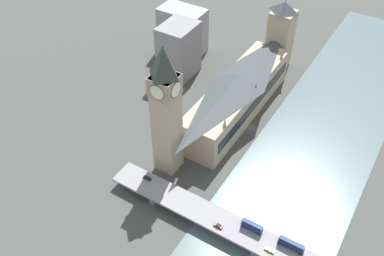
{
  "coord_description": "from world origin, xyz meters",
  "views": [
    {
      "loc": [
        -69.37,
        180.97,
        174.2
      ],
      "look_at": [
        19.25,
        37.91,
        20.54
      ],
      "focal_mm": 40.0,
      "sensor_mm": 36.0,
      "label": 1
    }
  ],
  "objects_px": {
    "parliament_hall": "(238,94)",
    "double_decker_bus_rear": "(252,226)",
    "road_bridge": "(259,241)",
    "victoria_tower": "(280,36)",
    "car_southbound_mid": "(270,250)",
    "car_northbound_lead": "(218,226)",
    "clock_tower": "(166,109)",
    "double_decker_bus_lead": "(291,244)",
    "car_northbound_mid": "(147,178)"
  },
  "relations": [
    {
      "from": "double_decker_bus_rear",
      "to": "car_southbound_mid",
      "type": "distance_m",
      "value": 13.28
    },
    {
      "from": "parliament_hall",
      "to": "car_northbound_mid",
      "type": "xyz_separation_m",
      "value": [
        11.74,
        77.82,
        -7.85
      ]
    },
    {
      "from": "road_bridge",
      "to": "double_decker_bus_rear",
      "type": "xyz_separation_m",
      "value": [
        5.6,
        -3.18,
        3.75
      ]
    },
    {
      "from": "parliament_hall",
      "to": "double_decker_bus_lead",
      "type": "xyz_separation_m",
      "value": [
        -66.45,
        76.78,
        -5.93
      ]
    },
    {
      "from": "clock_tower",
      "to": "road_bridge",
      "type": "height_order",
      "value": "clock_tower"
    },
    {
      "from": "parliament_hall",
      "to": "road_bridge",
      "type": "distance_m",
      "value": 96.85
    },
    {
      "from": "clock_tower",
      "to": "victoria_tower",
      "type": "xyz_separation_m",
      "value": [
        -10.78,
        -121.05,
        -16.24
      ]
    },
    {
      "from": "double_decker_bus_lead",
      "to": "car_southbound_mid",
      "type": "height_order",
      "value": "double_decker_bus_lead"
    },
    {
      "from": "parliament_hall",
      "to": "car_northbound_lead",
      "type": "height_order",
      "value": "parliament_hall"
    },
    {
      "from": "road_bridge",
      "to": "car_southbound_mid",
      "type": "xyz_separation_m",
      "value": [
        -6.2,
        2.57,
        1.79
      ]
    },
    {
      "from": "parliament_hall",
      "to": "double_decker_bus_rear",
      "type": "height_order",
      "value": "parliament_hall"
    },
    {
      "from": "clock_tower",
      "to": "car_northbound_lead",
      "type": "height_order",
      "value": "clock_tower"
    },
    {
      "from": "parliament_hall",
      "to": "double_decker_bus_rear",
      "type": "xyz_separation_m",
      "value": [
        -47.45,
        77.26,
        -5.88
      ]
    },
    {
      "from": "parliament_hall",
      "to": "double_decker_bus_lead",
      "type": "distance_m",
      "value": 101.72
    },
    {
      "from": "double_decker_bus_rear",
      "to": "clock_tower",
      "type": "bearing_deg",
      "value": -16.81
    },
    {
      "from": "car_northbound_mid",
      "to": "car_southbound_mid",
      "type": "relative_size",
      "value": 0.95
    },
    {
      "from": "car_northbound_lead",
      "to": "car_northbound_mid",
      "type": "xyz_separation_m",
      "value": [
        45.38,
        -6.23,
        -0.03
      ]
    },
    {
      "from": "parliament_hall",
      "to": "car_southbound_mid",
      "type": "bearing_deg",
      "value": 125.52
    },
    {
      "from": "double_decker_bus_lead",
      "to": "double_decker_bus_rear",
      "type": "bearing_deg",
      "value": 1.45
    },
    {
      "from": "road_bridge",
      "to": "victoria_tower",
      "type": "bearing_deg",
      "value": -69.47
    },
    {
      "from": "road_bridge",
      "to": "car_southbound_mid",
      "type": "distance_m",
      "value": 6.94
    },
    {
      "from": "road_bridge",
      "to": "car_northbound_mid",
      "type": "xyz_separation_m",
      "value": [
        64.79,
        -2.63,
        1.79
      ]
    },
    {
      "from": "victoria_tower",
      "to": "car_northbound_lead",
      "type": "distance_m",
      "value": 150.35
    },
    {
      "from": "parliament_hall",
      "to": "car_northbound_lead",
      "type": "bearing_deg",
      "value": 111.81
    },
    {
      "from": "double_decker_bus_rear",
      "to": "car_northbound_lead",
      "type": "relative_size",
      "value": 2.41
    },
    {
      "from": "car_northbound_lead",
      "to": "road_bridge",
      "type": "bearing_deg",
      "value": -169.49
    },
    {
      "from": "double_decker_bus_rear",
      "to": "parliament_hall",
      "type": "bearing_deg",
      "value": -58.44
    },
    {
      "from": "victoria_tower",
      "to": "car_northbound_mid",
      "type": "relative_size",
      "value": 12.01
    },
    {
      "from": "parliament_hall",
      "to": "clock_tower",
      "type": "bearing_deg",
      "value": 79.71
    },
    {
      "from": "victoria_tower",
      "to": "clock_tower",
      "type": "bearing_deg",
      "value": 84.91
    },
    {
      "from": "car_northbound_mid",
      "to": "victoria_tower",
      "type": "bearing_deg",
      "value": -94.8
    },
    {
      "from": "victoria_tower",
      "to": "road_bridge",
      "type": "xyz_separation_m",
      "value": [
        -53.11,
        141.84,
        -19.56
      ]
    },
    {
      "from": "road_bridge",
      "to": "car_northbound_mid",
      "type": "distance_m",
      "value": 64.87
    },
    {
      "from": "double_decker_bus_lead",
      "to": "road_bridge",
      "type": "bearing_deg",
      "value": 15.29
    },
    {
      "from": "parliament_hall",
      "to": "double_decker_bus_rear",
      "type": "relative_size",
      "value": 9.69
    },
    {
      "from": "parliament_hall",
      "to": "victoria_tower",
      "type": "distance_m",
      "value": 62.2
    },
    {
      "from": "double_decker_bus_lead",
      "to": "double_decker_bus_rear",
      "type": "xyz_separation_m",
      "value": [
        19.0,
        0.48,
        0.05
      ]
    },
    {
      "from": "victoria_tower",
      "to": "car_southbound_mid",
      "type": "xyz_separation_m",
      "value": [
        -59.31,
        144.41,
        -17.77
      ]
    },
    {
      "from": "car_southbound_mid",
      "to": "road_bridge",
      "type": "bearing_deg",
      "value": -22.52
    },
    {
      "from": "car_southbound_mid",
      "to": "car_northbound_lead",
      "type": "bearing_deg",
      "value": 2.31
    },
    {
      "from": "victoria_tower",
      "to": "car_northbound_mid",
      "type": "distance_m",
      "value": 140.83
    },
    {
      "from": "parliament_hall",
      "to": "road_bridge",
      "type": "xyz_separation_m",
      "value": [
        -53.06,
        80.44,
        -9.63
      ]
    },
    {
      "from": "victoria_tower",
      "to": "double_decker_bus_lead",
      "type": "xyz_separation_m",
      "value": [
        -66.51,
        138.18,
        -15.86
      ]
    },
    {
      "from": "road_bridge",
      "to": "car_southbound_mid",
      "type": "bearing_deg",
      "value": 157.48
    },
    {
      "from": "double_decker_bus_lead",
      "to": "double_decker_bus_rear",
      "type": "distance_m",
      "value": 19.01
    },
    {
      "from": "road_bridge",
      "to": "double_decker_bus_lead",
      "type": "height_order",
      "value": "double_decker_bus_lead"
    },
    {
      "from": "parliament_hall",
      "to": "victoria_tower",
      "type": "bearing_deg",
      "value": -89.95
    },
    {
      "from": "car_northbound_lead",
      "to": "clock_tower",
      "type": "bearing_deg",
      "value": -28.75
    },
    {
      "from": "road_bridge",
      "to": "car_northbound_lead",
      "type": "bearing_deg",
      "value": 10.51
    },
    {
      "from": "double_decker_bus_lead",
      "to": "car_northbound_mid",
      "type": "distance_m",
      "value": 78.22
    }
  ]
}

